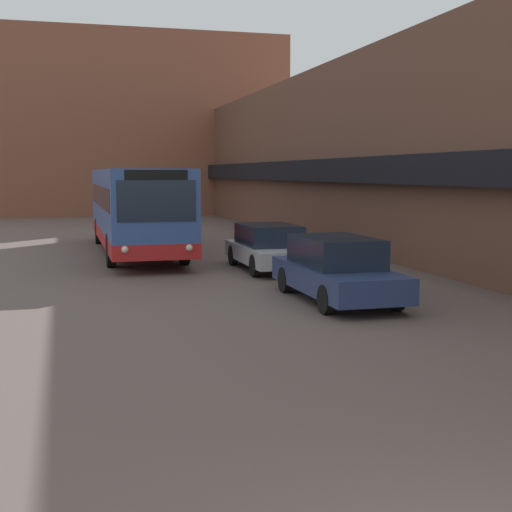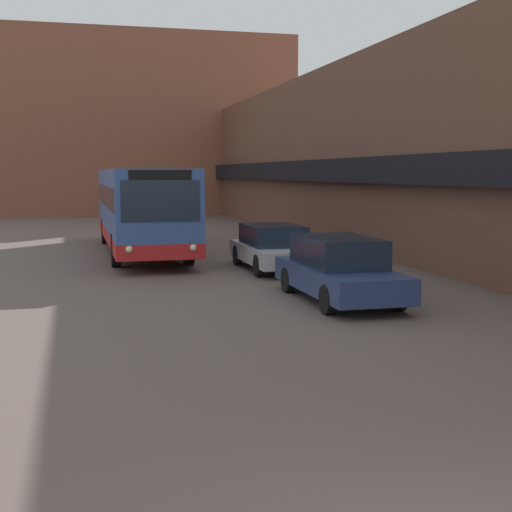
{
  "view_description": "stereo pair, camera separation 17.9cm",
  "coord_description": "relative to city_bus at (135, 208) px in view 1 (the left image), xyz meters",
  "views": [
    {
      "loc": [
        -2.87,
        -3.52,
        2.95
      ],
      "look_at": [
        0.42,
        8.61,
        1.48
      ],
      "focal_mm": 50.0,
      "sensor_mm": 36.0,
      "label": 1
    },
    {
      "loc": [
        -2.69,
        -3.56,
        2.95
      ],
      "look_at": [
        0.42,
        8.61,
        1.48
      ],
      "focal_mm": 50.0,
      "sensor_mm": 36.0,
      "label": 2
    }
  ],
  "objects": [
    {
      "name": "city_bus",
      "position": [
        0.0,
        0.0,
        0.0
      ],
      "size": [
        2.59,
        12.58,
        3.08
      ],
      "color": "#335193",
      "rests_on": "ground_plane"
    },
    {
      "name": "parked_car_front",
      "position": [
        3.5,
        -11.22,
        -0.95
      ],
      "size": [
        1.8,
        4.62,
        1.48
      ],
      "color": "navy",
      "rests_on": "ground_plane"
    },
    {
      "name": "building_row_right",
      "position": [
        10.26,
        1.03,
        1.99
      ],
      "size": [
        5.5,
        60.0,
        7.36
      ],
      "color": "brown",
      "rests_on": "ground_plane"
    },
    {
      "name": "building_backdrop_far",
      "position": [
        0.3,
        26.76,
        4.65
      ],
      "size": [
        26.0,
        8.0,
        12.66
      ],
      "color": "brown",
      "rests_on": "ground_plane"
    },
    {
      "name": "parked_car_middle",
      "position": [
        3.5,
        -5.67,
        -0.99
      ],
      "size": [
        1.86,
        4.38,
        1.37
      ],
      "color": "#B7B7BC",
      "rests_on": "ground_plane"
    }
  ]
}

